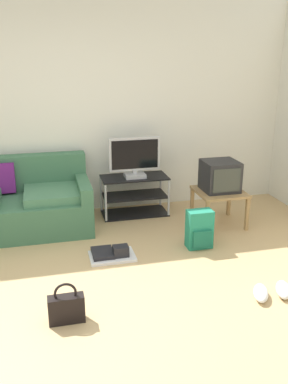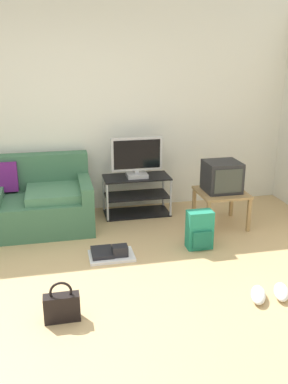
% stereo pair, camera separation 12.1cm
% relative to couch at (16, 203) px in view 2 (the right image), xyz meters
% --- Properties ---
extents(ground_plane, '(9.00, 9.80, 0.02)m').
position_rel_couch_xyz_m(ground_plane, '(0.64, -1.94, -0.32)').
color(ground_plane, tan).
extents(wall_back, '(9.00, 0.10, 2.70)m').
position_rel_couch_xyz_m(wall_back, '(0.64, 0.51, 1.04)').
color(wall_back, silver).
rests_on(wall_back, ground_plane).
extents(couch, '(1.79, 0.92, 0.83)m').
position_rel_couch_xyz_m(couch, '(0.00, 0.00, 0.00)').
color(couch, '#3D6B4C').
rests_on(couch, ground_plane).
extents(tv_stand, '(0.85, 0.42, 0.51)m').
position_rel_couch_xyz_m(tv_stand, '(1.51, 0.14, -0.06)').
color(tv_stand, black).
rests_on(tv_stand, ground_plane).
extents(flat_tv, '(0.65, 0.22, 0.52)m').
position_rel_couch_xyz_m(flat_tv, '(1.51, 0.12, 0.45)').
color(flat_tv, '#B2B2B7').
rests_on(flat_tv, tv_stand).
extents(side_table, '(0.57, 0.57, 0.44)m').
position_rel_couch_xyz_m(side_table, '(2.44, -0.44, 0.06)').
color(side_table, '#9E7A4C').
rests_on(side_table, ground_plane).
extents(crt_tv, '(0.41, 0.40, 0.36)m').
position_rel_couch_xyz_m(crt_tv, '(2.44, -0.42, 0.31)').
color(crt_tv, '#232326').
rests_on(crt_tv, side_table).
extents(backpack, '(0.27, 0.23, 0.43)m').
position_rel_couch_xyz_m(backpack, '(1.97, -1.00, -0.10)').
color(backpack, '#238466').
rests_on(backpack, ground_plane).
extents(handbag, '(0.28, 0.11, 0.35)m').
position_rel_couch_xyz_m(handbag, '(0.47, -2.01, -0.19)').
color(handbag, black).
rests_on(handbag, ground_plane).
extents(sneakers_pair, '(0.45, 0.31, 0.09)m').
position_rel_couch_xyz_m(sneakers_pair, '(2.25, -2.07, -0.27)').
color(sneakers_pair, white).
rests_on(sneakers_pair, ground_plane).
extents(floor_tray, '(0.47, 0.33, 0.14)m').
position_rel_couch_xyz_m(floor_tray, '(1.00, -1.02, -0.27)').
color(floor_tray, silver).
rests_on(floor_tray, ground_plane).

